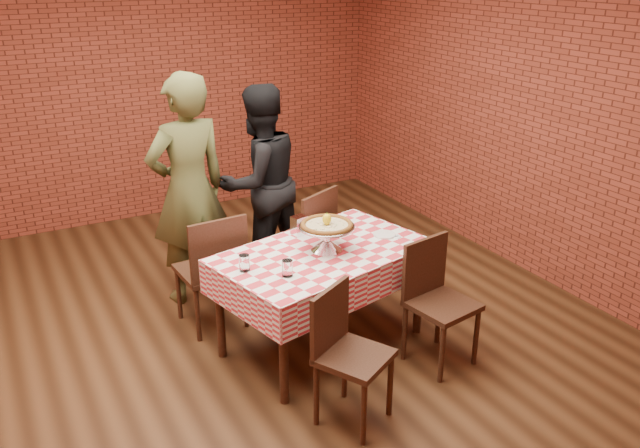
# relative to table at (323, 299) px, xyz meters

# --- Properties ---
(ground) EXTENTS (6.00, 6.00, 0.00)m
(ground) POSITION_rel_table_xyz_m (-0.51, 0.24, -0.38)
(ground) COLOR black
(ground) RESTS_ON ground
(back_wall) EXTENTS (5.50, 0.00, 5.50)m
(back_wall) POSITION_rel_table_xyz_m (-0.51, 3.24, 1.08)
(back_wall) COLOR maroon
(back_wall) RESTS_ON ground
(table) EXTENTS (1.62, 1.19, 0.75)m
(table) POSITION_rel_table_xyz_m (0.00, 0.00, 0.00)
(table) COLOR #3C2317
(table) RESTS_ON ground
(tablecloth) EXTENTS (1.66, 1.23, 0.25)m
(tablecloth) POSITION_rel_table_xyz_m (-0.00, 0.00, 0.26)
(tablecloth) COLOR red
(tablecloth) RESTS_ON table
(pizza_stand) EXTENTS (0.55, 0.55, 0.18)m
(pizza_stand) POSITION_rel_table_xyz_m (0.03, 0.00, 0.47)
(pizza_stand) COLOR silver
(pizza_stand) RESTS_ON tablecloth
(pizza) EXTENTS (0.50, 0.50, 0.03)m
(pizza) POSITION_rel_table_xyz_m (0.03, 0.00, 0.57)
(pizza) COLOR beige
(pizza) RESTS_ON pizza_stand
(lemon) EXTENTS (0.09, 0.09, 0.08)m
(lemon) POSITION_rel_table_xyz_m (0.03, 0.00, 0.61)
(lemon) COLOR yellow
(lemon) RESTS_ON pizza
(water_glass_left) EXTENTS (0.08, 0.08, 0.11)m
(water_glass_left) POSITION_rel_table_xyz_m (-0.39, -0.24, 0.44)
(water_glass_left) COLOR white
(water_glass_left) RESTS_ON tablecloth
(water_glass_right) EXTENTS (0.08, 0.08, 0.11)m
(water_glass_right) POSITION_rel_table_xyz_m (-0.60, -0.04, 0.44)
(water_glass_right) COLOR white
(water_glass_right) RESTS_ON tablecloth
(side_plate) EXTENTS (0.20, 0.20, 0.01)m
(side_plate) POSITION_rel_table_xyz_m (0.53, 0.02, 0.39)
(side_plate) COLOR white
(side_plate) RESTS_ON tablecloth
(sweetener_packet_a) EXTENTS (0.06, 0.05, 0.00)m
(sweetener_packet_a) POSITION_rel_table_xyz_m (0.59, -0.06, 0.39)
(sweetener_packet_a) COLOR white
(sweetener_packet_a) RESTS_ON tablecloth
(sweetener_packet_b) EXTENTS (0.05, 0.04, 0.00)m
(sweetener_packet_b) POSITION_rel_table_xyz_m (0.60, -0.03, 0.39)
(sweetener_packet_b) COLOR white
(sweetener_packet_b) RESTS_ON tablecloth
(condiment_caddy) EXTENTS (0.12, 0.10, 0.15)m
(condiment_caddy) POSITION_rel_table_xyz_m (-0.02, 0.34, 0.46)
(condiment_caddy) COLOR silver
(condiment_caddy) RESTS_ON tablecloth
(chair_near_left) EXTENTS (0.53, 0.53, 0.87)m
(chair_near_left) POSITION_rel_table_xyz_m (-0.24, -0.85, 0.06)
(chair_near_left) COLOR #3C2317
(chair_near_left) RESTS_ON ground
(chair_near_right) EXTENTS (0.48, 0.48, 0.89)m
(chair_near_right) POSITION_rel_table_xyz_m (0.62, -0.59, 0.07)
(chair_near_right) COLOR #3C2317
(chair_near_right) RESTS_ON ground
(chair_far_left) EXTENTS (0.48, 0.48, 0.93)m
(chair_far_left) POSITION_rel_table_xyz_m (-0.61, 0.68, 0.09)
(chair_far_left) COLOR #3C2317
(chair_far_left) RESTS_ON ground
(chair_far_right) EXTENTS (0.60, 0.60, 0.93)m
(chair_far_right) POSITION_rel_table_xyz_m (0.24, 0.83, 0.09)
(chair_far_right) COLOR #3C2317
(chair_far_right) RESTS_ON ground
(diner_olive) EXTENTS (0.76, 0.57, 1.88)m
(diner_olive) POSITION_rel_table_xyz_m (-0.58, 1.17, 0.57)
(diner_olive) COLOR #474B26
(diner_olive) RESTS_ON ground
(diner_black) EXTENTS (0.94, 0.80, 1.70)m
(diner_black) POSITION_rel_table_xyz_m (0.10, 1.34, 0.48)
(diner_black) COLOR black
(diner_black) RESTS_ON ground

